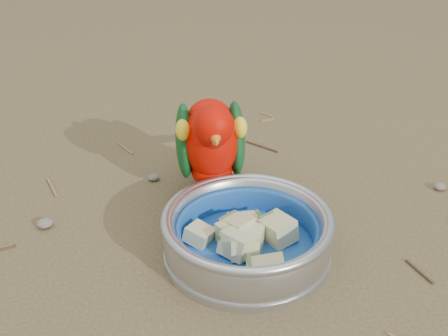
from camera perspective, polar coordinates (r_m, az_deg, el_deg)
name	(u,v)px	position (r m, az deg, el deg)	size (l,w,h in m)	color
ground	(275,282)	(0.75, 4.69, -10.35)	(60.00, 60.00, 0.00)	brown
food_bowl	(247,251)	(0.78, 2.11, -7.63)	(0.21, 0.21, 0.02)	#B2B2BA
bowl_wall	(247,232)	(0.77, 2.16, -5.84)	(0.21, 0.21, 0.04)	#B2B2BA
fruit_wedges	(247,236)	(0.77, 2.15, -6.27)	(0.12, 0.12, 0.03)	#CCC28D
lory_parrot	(211,151)	(0.85, -1.19, 1.59)	(0.10, 0.20, 0.16)	#C80A00
ground_debris	(226,242)	(0.81, 0.18, -6.75)	(0.90, 0.80, 0.01)	olive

